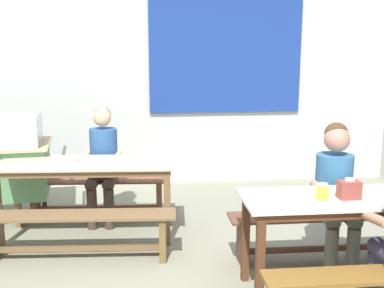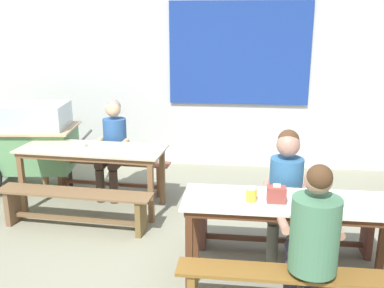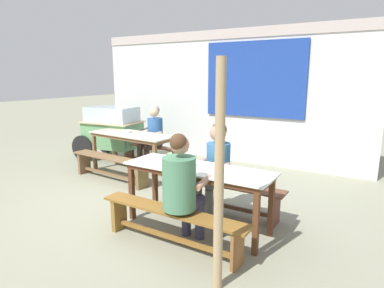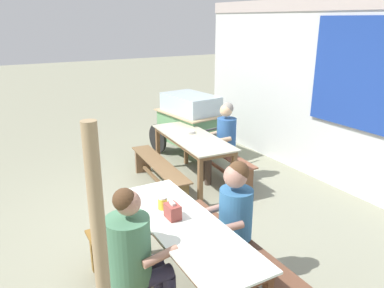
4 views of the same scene
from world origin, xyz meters
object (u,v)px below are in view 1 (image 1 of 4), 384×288
object	(u,v)px
dining_table_far	(87,170)
soup_bowl	(70,159)
bench_far_back	(97,193)
bench_near_back	(331,229)
condiment_jar	(322,192)
person_center_facing	(103,158)
tissue_box	(349,190)
dining_table_near	(363,206)
bench_far_front	(78,230)
person_right_near_table	(336,185)

from	to	relation	value
dining_table_far	soup_bowl	xyz separation A→B (m)	(-0.17, 0.04, 0.10)
bench_far_back	bench_near_back	xyz separation A→B (m)	(2.20, -1.37, 0.01)
bench_near_back	condiment_jar	distance (m)	0.89
person_center_facing	tissue_box	bearing A→B (deg)	-43.82
bench_far_back	bench_near_back	distance (m)	2.59
dining_table_near	bench_near_back	xyz separation A→B (m)	(0.01, 0.56, -0.41)
bench_far_back	bench_far_front	bearing A→B (deg)	-93.93
bench_far_back	condiment_jar	distance (m)	2.76
bench_far_front	condiment_jar	distance (m)	2.17
bench_far_front	bench_near_back	size ratio (longest dim) A/B	0.96
bench_far_back	person_right_near_table	distance (m)	2.65
bench_near_back	person_center_facing	size ratio (longest dim) A/B	1.47
bench_far_front	person_center_facing	size ratio (longest dim) A/B	1.41
tissue_box	soup_bowl	size ratio (longest dim) A/B	0.89
dining_table_far	person_center_facing	distance (m)	0.49
person_right_near_table	person_center_facing	distance (m)	2.50
bench_far_back	condiment_jar	xyz separation A→B (m)	(1.84, -1.97, 0.56)
dining_table_near	bench_far_front	world-z (taller)	dining_table_near
dining_table_near	tissue_box	size ratio (longest dim) A/B	11.78
dining_table_near	bench_far_back	bearing A→B (deg)	138.68
dining_table_far	dining_table_near	world-z (taller)	same
dining_table_far	condiment_jar	bearing A→B (deg)	-36.88
dining_table_near	bench_far_front	size ratio (longest dim) A/B	1.05
dining_table_far	bench_near_back	size ratio (longest dim) A/B	0.97
bench_near_back	tissue_box	size ratio (longest dim) A/B	11.72
dining_table_far	tissue_box	size ratio (longest dim) A/B	11.32
dining_table_far	bench_far_back	bearing A→B (deg)	86.07
tissue_box	bench_far_back	bearing A→B (deg)	136.15
person_center_facing	condiment_jar	world-z (taller)	person_center_facing
condiment_jar	soup_bowl	world-z (taller)	condiment_jar
person_right_near_table	person_center_facing	xyz separation A→B (m)	(-2.10, 1.35, -0.02)
bench_far_back	bench_near_back	bearing A→B (deg)	-31.84
dining_table_far	bench_far_front	bearing A→B (deg)	-93.93
bench_far_back	soup_bowl	size ratio (longest dim) A/B	9.27
dining_table_near	bench_far_back	world-z (taller)	dining_table_near
bench_near_back	soup_bowl	size ratio (longest dim) A/B	10.46
bench_far_back	person_center_facing	distance (m)	0.44
dining_table_near	condiment_jar	distance (m)	0.38
dining_table_far	person_center_facing	bearing A→B (deg)	75.53
dining_table_far	dining_table_near	xyz separation A→B (m)	(2.23, -1.37, -0.00)
dining_table_near	person_center_facing	world-z (taller)	person_center_facing
person_center_facing	condiment_jar	distance (m)	2.58
bench_near_back	person_right_near_table	world-z (taller)	person_right_near_table
bench_near_back	tissue_box	bearing A→B (deg)	-103.59
bench_far_front	bench_near_back	distance (m)	2.29
bench_far_front	soup_bowl	xyz separation A→B (m)	(-0.13, 0.60, 0.51)
dining_table_near	tissue_box	bearing A→B (deg)	-162.58
person_right_near_table	bench_far_back	bearing A→B (deg)	146.82
bench_near_back	dining_table_near	bearing A→B (deg)	-90.62
person_right_near_table	condiment_jar	world-z (taller)	person_right_near_table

